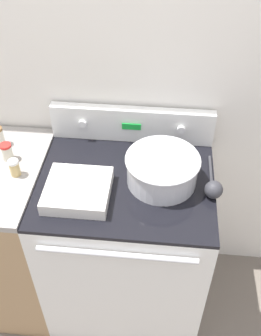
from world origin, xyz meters
TOP-DOWN VIEW (x-y plane):
  - kitchen_wall at (0.00, 0.67)m, footprint 8.00×0.05m
  - stove_range at (0.00, 0.32)m, footprint 0.78×0.67m
  - control_panel at (0.00, 0.61)m, footprint 0.78×0.07m
  - side_counter at (-0.63, 0.32)m, footprint 0.49×0.64m
  - mixing_bowl at (0.16, 0.33)m, footprint 0.32×0.32m
  - casserole_dish at (-0.19, 0.21)m, footprint 0.27×0.26m
  - ladle at (0.37, 0.27)m, footprint 0.08×0.28m
  - spice_jar_white_cap at (-0.48, 0.30)m, footprint 0.05×0.05m
  - spice_jar_red_cap at (-0.55, 0.39)m, footprint 0.05×0.05m

SIDE VIEW (x-z plane):
  - stove_range at x=0.00m, z-range 0.00..0.94m
  - side_counter at x=-0.63m, z-range 0.00..0.95m
  - casserole_dish at x=-0.19m, z-range 0.95..1.00m
  - ladle at x=0.37m, z-range 0.94..1.02m
  - spice_jar_white_cap at x=-0.48m, z-range 0.95..1.03m
  - spice_jar_red_cap at x=-0.55m, z-range 0.96..1.04m
  - mixing_bowl at x=0.16m, z-range 0.95..1.08m
  - control_panel at x=0.00m, z-range 0.94..1.12m
  - kitchen_wall at x=0.00m, z-range 0.00..2.50m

